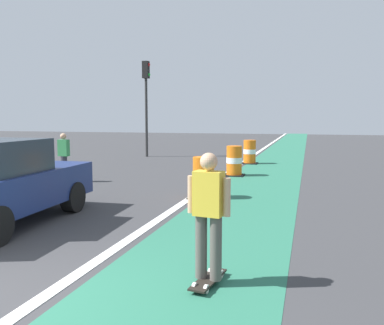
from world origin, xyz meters
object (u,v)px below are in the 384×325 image
Objects in this scene: traffic_barrel_front at (203,178)px; traffic_barrel_back at (250,152)px; traffic_light_corner at (146,92)px; pedestrian_crossing at (64,156)px; parked_sedan_nearest at (0,183)px; skateboarder_on_lane at (209,214)px; traffic_barrel_mid at (234,161)px.

traffic_barrel_front and traffic_barrel_back have the same top height.
pedestrian_crossing is at bearing -85.32° from traffic_light_corner.
parked_sedan_nearest is 3.84× the size of traffic_barrel_back.
traffic_barrel_front is 0.68× the size of pedestrian_crossing.
traffic_barrel_back is 6.82m from traffic_light_corner.
traffic_barrel_mid is (-1.42, 9.78, -0.38)m from skateboarder_on_lane.
skateboarder_on_lane is at bearing -46.00° from pedestrian_crossing.
parked_sedan_nearest reaches higher than pedestrian_crossing.
traffic_barrel_mid is 5.95m from pedestrian_crossing.
traffic_barrel_mid is at bearing 89.48° from traffic_barrel_front.
traffic_light_corner is at bearing 119.53° from traffic_barrel_front.
traffic_barrel_front is at bearing -60.47° from traffic_light_corner.
traffic_barrel_mid is at bearing -89.94° from traffic_barrel_back.
pedestrian_crossing is at bearing 134.00° from skateboarder_on_lane.
traffic_barrel_front is (-1.46, 5.42, -0.38)m from skateboarder_on_lane.
skateboarder_on_lane is 9.90m from traffic_barrel_mid.
skateboarder_on_lane is 1.05× the size of pedestrian_crossing.
parked_sedan_nearest is 3.84× the size of traffic_barrel_mid.
traffic_barrel_back is 8.71m from pedestrian_crossing.
traffic_light_corner is (-5.82, 10.27, 2.97)m from traffic_barrel_front.
skateboarder_on_lane reaches higher than traffic_barrel_mid.
skateboarder_on_lane is 17.49m from traffic_light_corner.
traffic_light_corner reaches higher than traffic_barrel_mid.
traffic_barrel_front is 0.21× the size of traffic_light_corner.
pedestrian_crossing is (-5.13, -3.00, 0.33)m from traffic_barrel_mid.
skateboarder_on_lane is 4.95m from parked_sedan_nearest.
parked_sedan_nearest reaches higher than traffic_barrel_back.
skateboarder_on_lane is at bearing -74.91° from traffic_barrel_front.
traffic_light_corner is at bearing 94.68° from pedestrian_crossing.
skateboarder_on_lane is at bearing -81.72° from traffic_barrel_mid.
parked_sedan_nearest is 5.42m from pedestrian_crossing.
parked_sedan_nearest is 3.84× the size of traffic_barrel_front.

